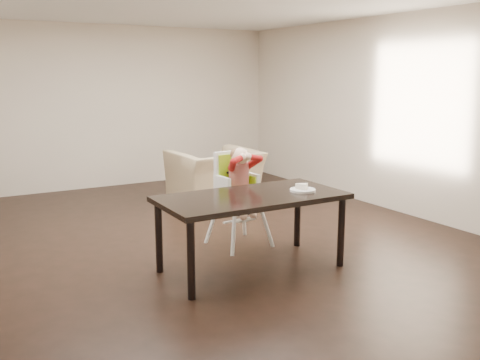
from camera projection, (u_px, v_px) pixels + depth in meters
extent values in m
plane|color=black|center=(197.00, 239.00, 6.24)|extent=(7.00, 7.00, 0.00)
cube|color=beige|center=(107.00, 107.00, 8.95)|extent=(6.00, 0.02, 2.70)
cube|color=beige|center=(461.00, 173.00, 3.00)|extent=(6.00, 0.02, 2.70)
cube|color=beige|center=(391.00, 114.00, 7.44)|extent=(0.02, 7.00, 2.70)
cube|color=black|center=(252.00, 197.00, 5.16)|extent=(1.80, 0.90, 0.05)
cylinder|color=black|center=(191.00, 260.00, 4.51)|extent=(0.07, 0.07, 0.70)
cylinder|color=black|center=(341.00, 232.00, 5.32)|extent=(0.07, 0.07, 0.70)
cylinder|color=black|center=(159.00, 237.00, 5.14)|extent=(0.07, 0.07, 0.70)
cylinder|color=black|center=(297.00, 215.00, 5.95)|extent=(0.07, 0.07, 0.70)
cylinder|color=white|center=(234.00, 227.00, 5.70)|extent=(0.05, 0.05, 0.59)
cylinder|color=white|center=(265.00, 221.00, 5.93)|extent=(0.05, 0.05, 0.59)
cylinder|color=white|center=(213.00, 218.00, 6.04)|extent=(0.05, 0.05, 0.59)
cylinder|color=white|center=(244.00, 213.00, 6.27)|extent=(0.05, 0.05, 0.59)
cube|color=white|center=(239.00, 194.00, 5.93)|extent=(0.45, 0.41, 0.05)
cube|color=#8DBE18|center=(239.00, 191.00, 5.92)|extent=(0.36, 0.34, 0.03)
cube|color=white|center=(231.00, 170.00, 6.01)|extent=(0.42, 0.09, 0.44)
cube|color=#8DBE18|center=(232.00, 172.00, 5.99)|extent=(0.36, 0.05, 0.40)
cube|color=black|center=(231.00, 173.00, 5.88)|extent=(0.05, 0.19, 0.02)
cube|color=black|center=(241.00, 172.00, 5.96)|extent=(0.05, 0.19, 0.02)
cylinder|color=red|center=(239.00, 177.00, 5.89)|extent=(0.26, 0.26, 0.28)
sphere|color=beige|center=(240.00, 156.00, 5.83)|extent=(0.20, 0.20, 0.19)
ellipsoid|color=brown|center=(239.00, 154.00, 5.84)|extent=(0.21, 0.20, 0.15)
sphere|color=beige|center=(242.00, 157.00, 5.72)|extent=(0.09, 0.09, 0.08)
sphere|color=beige|center=(248.00, 157.00, 5.76)|extent=(0.09, 0.09, 0.08)
cylinder|color=white|center=(303.00, 190.00, 5.31)|extent=(0.32, 0.32, 0.02)
torus|color=white|center=(303.00, 189.00, 5.30)|extent=(0.32, 0.32, 0.01)
imported|color=tan|center=(215.00, 168.00, 7.93)|extent=(1.24, 0.85, 1.05)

